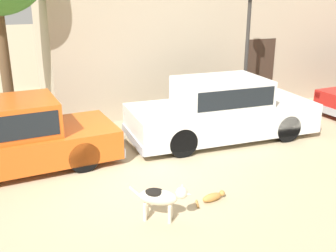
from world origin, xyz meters
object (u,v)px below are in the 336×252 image
at_px(parked_sedan_second, 221,109).
at_px(stray_dog_spotted, 161,197).
at_px(street_lamp, 248,37).
at_px(stray_cat, 213,197).
at_px(parked_sedan_nearest, 10,136).

xyz_separation_m(parked_sedan_second, stray_dog_spotted, (-2.77, -2.99, -0.33)).
xyz_separation_m(parked_sedan_second, street_lamp, (1.41, 1.17, 1.58)).
xyz_separation_m(stray_cat, street_lamp, (3.12, 3.94, 2.24)).
relative_size(parked_sedan_nearest, stray_dog_spotted, 4.97).
distance_m(stray_dog_spotted, street_lamp, 6.19).
height_order(parked_sedan_nearest, street_lamp, street_lamp).
bearing_deg(stray_cat, parked_sedan_nearest, 130.27).
distance_m(parked_sedan_nearest, stray_cat, 4.27).
bearing_deg(stray_cat, parked_sedan_second, 49.52).
relative_size(stray_dog_spotted, stray_cat, 1.44).
bearing_deg(stray_dog_spotted, street_lamp, 77.23).
xyz_separation_m(stray_dog_spotted, stray_cat, (1.06, 0.22, -0.34)).
bearing_deg(parked_sedan_second, stray_cat, -119.47).
xyz_separation_m(stray_dog_spotted, street_lamp, (4.18, 4.16, 1.90)).
distance_m(parked_sedan_nearest, parked_sedan_second, 4.91).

